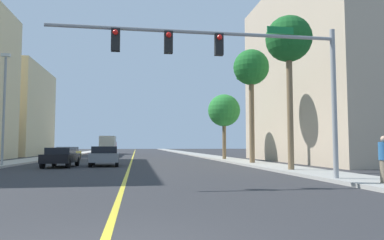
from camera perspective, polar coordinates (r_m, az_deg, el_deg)
The scene contains 15 objects.
ground at distance 46.79m, azimuth -9.53°, elevation -5.83°, with size 192.00×192.00×0.00m, color #2D2D30.
sidewalk_left at distance 47.78m, azimuth -20.72°, elevation -5.50°, with size 2.68×168.00×0.15m, color #B2ADA3.
sidewalk_right at distance 47.60m, azimuth 1.72°, elevation -5.77°, with size 2.68×168.00×0.15m, color #9E9B93.
lane_marking_center at distance 46.79m, azimuth -9.53°, elevation -5.83°, with size 0.16×144.00×0.01m, color yellow.
building_left_far at distance 56.23m, azimuth -28.67°, elevation 1.29°, with size 11.52×14.97×12.49m, color beige.
building_right_near at distance 34.46m, azimuth 21.92°, elevation 7.34°, with size 10.22×19.76×16.23m, color tan.
traffic_signal_mast at distance 13.96m, azimuth 7.71°, elevation 9.52°, with size 11.25×0.36×6.01m.
street_lamp at distance 26.85m, azimuth -28.14°, elevation 2.53°, with size 0.56×0.28×7.52m.
palm_near at distance 20.56m, azimuth 15.37°, elevation 12.14°, with size 2.54×2.54×8.44m.
palm_mid at distance 27.43m, azimuth 9.56°, elevation 8.05°, with size 2.71×2.71×8.59m.
palm_far at distance 34.06m, azimuth 5.20°, elevation 1.48°, with size 3.10×3.10×6.21m.
car_black at distance 25.10m, azimuth -20.46°, elevation -5.57°, with size 1.90×3.93×1.30m.
car_gray at distance 25.72m, azimuth -13.96°, elevation -5.60°, with size 2.12×4.19×1.37m.
car_yellow at distance 36.37m, azimuth -19.59°, elevation -5.08°, with size 2.10×4.38×1.29m.
delivery_truck at distance 60.00m, azimuth -13.43°, elevation -3.88°, with size 2.47×7.05×2.93m.
Camera 1 is at (0.46, -4.77, 1.45)m, focal length 32.93 mm.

